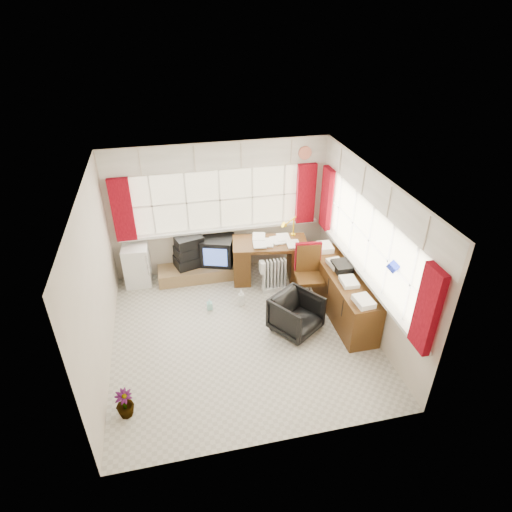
{
  "coord_description": "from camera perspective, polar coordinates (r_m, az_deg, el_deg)",
  "views": [
    {
      "loc": [
        -0.91,
        -5.11,
        4.58
      ],
      "look_at": [
        0.35,
        0.55,
        1.06
      ],
      "focal_mm": 30.0,
      "sensor_mm": 36.0,
      "label": 1
    }
  ],
  "objects": [
    {
      "name": "window_right",
      "position": [
        6.89,
        14.08,
        -1.66
      ],
      "size": [
        0.12,
        3.7,
        3.6
      ],
      "color": "#F0E6BE",
      "rests_on": "room_walls"
    },
    {
      "name": "desk_lamp",
      "position": [
        7.9,
        5.05,
        4.56
      ],
      "size": [
        0.14,
        0.11,
        0.39
      ],
      "color": "yellow",
      "rests_on": "desk"
    },
    {
      "name": "radiator",
      "position": [
        7.69,
        2.42,
        -2.97
      ],
      "size": [
        0.43,
        0.18,
        0.63
      ],
      "color": "white",
      "rests_on": "ground"
    },
    {
      "name": "ground",
      "position": [
        6.92,
        -1.86,
        -10.22
      ],
      "size": [
        4.0,
        4.0,
        0.0
      ],
      "primitive_type": "plane",
      "color": "beige",
      "rests_on": "ground"
    },
    {
      "name": "credenza",
      "position": [
        7.26,
        11.34,
        -4.71
      ],
      "size": [
        0.5,
        2.0,
        0.85
      ],
      "color": "#5A3A15",
      "rests_on": "ground"
    },
    {
      "name": "task_chair",
      "position": [
        7.33,
        6.98,
        -2.12
      ],
      "size": [
        0.51,
        0.53,
        1.09
      ],
      "color": "black",
      "rests_on": "ground"
    },
    {
      "name": "file_tray",
      "position": [
        7.13,
        11.37,
        -1.38
      ],
      "size": [
        0.28,
        0.35,
        0.12
      ],
      "primitive_type": "cube",
      "rotation": [
        0.0,
        0.0,
        -0.01
      ],
      "color": "black",
      "rests_on": "credenza"
    },
    {
      "name": "hifi_stack",
      "position": [
        8.02,
        -8.81,
        0.52
      ],
      "size": [
        0.65,
        0.52,
        0.6
      ],
      "color": "black",
      "rests_on": "tv_bench"
    },
    {
      "name": "overhead_cabinets",
      "position": [
        6.79,
        4.49,
        11.06
      ],
      "size": [
        3.98,
        3.98,
        0.48
      ],
      "color": "white",
      "rests_on": "room_walls"
    },
    {
      "name": "tv_bench",
      "position": [
        8.16,
        -7.98,
        -2.19
      ],
      "size": [
        1.4,
        0.5,
        0.25
      ],
      "primitive_type": "cube",
      "color": "#95774A",
      "rests_on": "ground"
    },
    {
      "name": "desk",
      "position": [
        7.93,
        1.84,
        -0.32
      ],
      "size": [
        1.44,
        0.87,
        0.82
      ],
      "color": "#5A3A15",
      "rests_on": "ground"
    },
    {
      "name": "room_walls",
      "position": [
        6.03,
        -2.1,
        0.52
      ],
      "size": [
        4.0,
        4.0,
        4.0
      ],
      "color": "beige",
      "rests_on": "ground"
    },
    {
      "name": "curtains",
      "position": [
        7.04,
        3.92,
        4.8
      ],
      "size": [
        3.83,
        3.83,
        1.15
      ],
      "color": "maroon",
      "rests_on": "room_walls"
    },
    {
      "name": "flower_vase",
      "position": [
        5.93,
        -17.12,
        -18.3
      ],
      "size": [
        0.27,
        0.27,
        0.4
      ],
      "primitive_type": "imported",
      "rotation": [
        0.0,
        0.0,
        0.22
      ],
      "color": "black",
      "rests_on": "ground"
    },
    {
      "name": "office_chair",
      "position": [
        6.81,
        5.37,
        -7.74
      ],
      "size": [
        0.94,
        0.95,
        0.63
      ],
      "primitive_type": "imported",
      "rotation": [
        0.0,
        0.0,
        0.61
      ],
      "color": "black",
      "rests_on": "ground"
    },
    {
      "name": "spray_bottle_b",
      "position": [
        7.37,
        -6.21,
        -6.42
      ],
      "size": [
        0.09,
        0.09,
        0.2
      ],
      "primitive_type": "imported",
      "rotation": [
        0.0,
        0.0,
        0.01
      ],
      "color": "#9AE5D9",
      "rests_on": "ground"
    },
    {
      "name": "spray_bottle_a",
      "position": [
        7.4,
        -1.99,
        -5.52
      ],
      "size": [
        0.13,
        0.13,
        0.31
      ],
      "primitive_type": "imported",
      "rotation": [
        0.0,
        0.0,
        -0.06
      ],
      "color": "white",
      "rests_on": "ground"
    },
    {
      "name": "crt_tv",
      "position": [
        8.06,
        -5.12,
        0.79
      ],
      "size": [
        0.71,
        0.67,
        0.52
      ],
      "color": "black",
      "rests_on": "tv_bench"
    },
    {
      "name": "window_back",
      "position": [
        7.99,
        -4.64,
        4.05
      ],
      "size": [
        3.7,
        0.12,
        3.6
      ],
      "color": "#F0E6BE",
      "rests_on": "room_walls"
    },
    {
      "name": "mini_fridge",
      "position": [
        8.11,
        -15.57,
        -1.18
      ],
      "size": [
        0.47,
        0.48,
        0.77
      ],
      "color": "white",
      "rests_on": "ground"
    }
  ]
}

